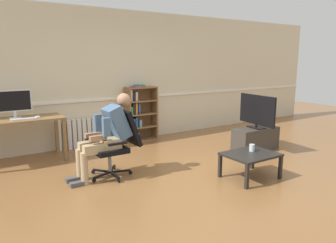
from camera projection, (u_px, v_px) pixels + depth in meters
The scene contains 14 objects.
ground_plane at pixel (191, 179), 4.59m from camera, with size 18.00×18.00×0.00m, color brown.
back_wall at pixel (114, 77), 6.51m from camera, with size 12.00×0.13×2.70m.
computer_desk at pixel (21, 125), 5.21m from camera, with size 1.34×0.62×0.76m.
imac_monitor at pixel (14, 102), 5.17m from camera, with size 0.55×0.14×0.46m.
keyboard at pixel (24, 119), 5.09m from camera, with size 0.39×0.12×0.02m, color silver.
computer_mouse at pixel (38, 117), 5.22m from camera, with size 0.06×0.10×0.03m, color white.
bookshelf at pixel (139, 114), 6.72m from camera, with size 0.67×0.29×1.19m.
radiator at pixel (82, 133), 6.21m from camera, with size 0.95×0.08×0.58m.
office_chair at pixel (118, 141), 4.68m from camera, with size 0.76×0.61×0.98m.
person_seated at pixel (107, 134), 4.56m from camera, with size 0.98×0.40×1.23m.
tv_stand at pixel (255, 139), 6.02m from camera, with size 0.93×0.37×0.44m.
tv_screen at pixel (257, 111), 5.91m from camera, with size 0.23×0.90×0.62m.
coffee_table at pixel (251, 156), 4.58m from camera, with size 0.75×0.59×0.37m.
drinking_glass at pixel (252, 148), 4.67m from camera, with size 0.08×0.08×0.11m, color silver.
Camera 1 is at (-2.64, -3.46, 1.71)m, focal length 33.81 mm.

